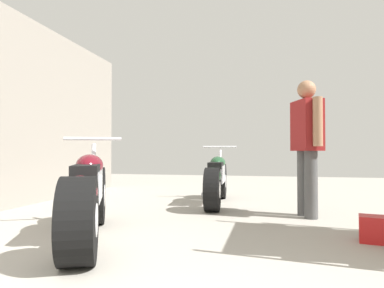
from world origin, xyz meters
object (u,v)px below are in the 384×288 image
motorcycle_black_naked (216,180)px  mechanic_in_blue (307,140)px  red_toolbox (382,230)px  motorcycle_maroon_cruiser (87,197)px

motorcycle_black_naked → mechanic_in_blue: mechanic_in_blue is taller
motorcycle_black_naked → mechanic_in_blue: 1.55m
red_toolbox → motorcycle_black_naked: bearing=133.0°
mechanic_in_blue → red_toolbox: bearing=-65.9°
mechanic_in_blue → red_toolbox: mechanic_in_blue is taller
mechanic_in_blue → motorcycle_black_naked: bearing=148.9°
motorcycle_maroon_cruiser → mechanic_in_blue: size_ratio=1.17×
motorcycle_black_naked → mechanic_in_blue: size_ratio=1.15×
motorcycle_black_naked → red_toolbox: (1.73, -1.86, -0.26)m
motorcycle_maroon_cruiser → motorcycle_black_naked: 2.50m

